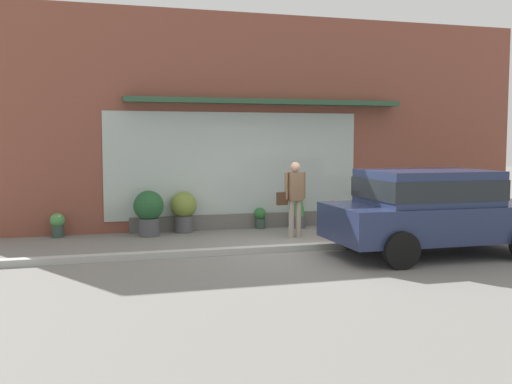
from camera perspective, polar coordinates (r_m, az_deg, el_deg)
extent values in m
plane|color=gray|center=(12.16, 5.09, -5.27)|extent=(60.00, 60.00, 0.00)
cube|color=#B2B2AD|center=(11.96, 5.44, -5.15)|extent=(14.00, 0.24, 0.12)
cube|color=brown|center=(15.00, 0.68, 6.61)|extent=(14.00, 0.36, 5.18)
cube|color=#ADBCB7|center=(14.60, -1.96, 2.55)|extent=(6.22, 0.03, 2.54)
cube|color=#2D5138|center=(14.68, 1.08, 8.49)|extent=(6.82, 0.56, 0.12)
cube|color=#605E59|center=(14.91, 0.92, -2.65)|extent=(6.62, 0.20, 0.36)
cylinder|color=red|center=(13.41, 7.19, -4.20)|extent=(0.31, 0.31, 0.06)
cylinder|color=red|center=(13.36, 7.20, -2.82)|extent=(0.21, 0.21, 0.59)
sphere|color=red|center=(13.32, 7.22, -1.29)|extent=(0.23, 0.23, 0.23)
cylinder|color=red|center=(13.30, 6.64, -2.72)|extent=(0.10, 0.09, 0.09)
cylinder|color=red|center=(13.41, 7.76, -2.67)|extent=(0.10, 0.09, 0.09)
cylinder|color=red|center=(13.23, 7.45, -2.77)|extent=(0.09, 0.10, 0.09)
cylinder|color=#9E9384|center=(13.31, 3.35, -2.57)|extent=(0.12, 0.12, 0.82)
cylinder|color=#9E9384|center=(13.39, 4.01, -2.53)|extent=(0.12, 0.12, 0.82)
cube|color=brown|center=(13.27, 3.70, 0.54)|extent=(0.36, 0.25, 0.62)
sphere|color=tan|center=(13.25, 3.71, 2.37)|extent=(0.22, 0.22, 0.22)
cylinder|color=brown|center=(13.17, 2.87, 0.57)|extent=(0.08, 0.08, 0.59)
cylinder|color=brown|center=(13.38, 4.51, 0.63)|extent=(0.08, 0.08, 0.59)
cube|color=#472D1E|center=(13.17, 2.48, -0.62)|extent=(0.25, 0.13, 0.28)
cube|color=navy|center=(11.78, 16.57, -2.62)|extent=(4.03, 1.93, 0.65)
cube|color=navy|center=(11.61, 15.81, 0.36)|extent=(2.22, 1.76, 0.67)
cube|color=#1E2328|center=(11.61, 15.81, 0.36)|extent=(2.26, 1.78, 0.37)
cylinder|color=black|center=(13.30, 18.86, -3.25)|extent=(0.64, 0.19, 0.64)
cylinder|color=black|center=(12.07, 9.07, -3.85)|extent=(0.64, 0.19, 0.64)
cylinder|color=black|center=(10.38, 13.53, -5.37)|extent=(0.64, 0.19, 0.64)
cylinder|color=#4C4C51|center=(16.45, 15.32, -2.39)|extent=(0.45, 0.45, 0.20)
sphere|color=#23562D|center=(16.42, 15.34, -1.54)|extent=(0.42, 0.42, 0.42)
sphere|color=#DB4C7A|center=(16.33, 15.00, -1.16)|extent=(0.11, 0.11, 0.11)
sphere|color=orange|center=(16.44, 15.03, -1.10)|extent=(0.08, 0.08, 0.08)
sphere|color=#DB4C7A|center=(16.43, 15.67, -1.18)|extent=(0.10, 0.10, 0.10)
cylinder|color=#33473D|center=(14.06, -18.18, -3.55)|extent=(0.26, 0.26, 0.27)
sphere|color=#4C934C|center=(14.03, -18.21, -2.55)|extent=(0.32, 0.32, 0.32)
sphere|color=#E5C64C|center=(13.93, -18.08, -2.24)|extent=(0.07, 0.07, 0.07)
sphere|color=#DB4C7A|center=(14.04, -18.58, -2.37)|extent=(0.07, 0.07, 0.07)
sphere|color=#B266B7|center=(13.98, -18.61, -2.44)|extent=(0.08, 0.08, 0.08)
cylinder|color=#4C4C51|center=(14.82, 4.01, -2.83)|extent=(0.34, 0.34, 0.30)
cone|color=#3D8442|center=(14.74, 4.02, -0.21)|extent=(0.31, 0.31, 1.05)
cylinder|color=#4C4C51|center=(14.19, -6.82, -3.02)|extent=(0.42, 0.42, 0.39)
sphere|color=olive|center=(14.13, -6.84, -1.20)|extent=(0.61, 0.61, 0.61)
cylinder|color=#33473D|center=(14.71, 0.37, -2.99)|extent=(0.24, 0.24, 0.24)
sphere|color=#2D6B33|center=(14.68, 0.37, -2.05)|extent=(0.29, 0.29, 0.29)
cylinder|color=#4C4C51|center=(13.74, -10.05, -3.29)|extent=(0.45, 0.45, 0.40)
sphere|color=#23562D|center=(13.68, -10.09, -1.27)|extent=(0.68, 0.68, 0.68)
cylinder|color=#4C4C51|center=(15.44, 10.24, -2.79)|extent=(0.35, 0.35, 0.19)
cone|color=olive|center=(15.39, 10.27, -1.17)|extent=(0.32, 0.32, 0.69)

